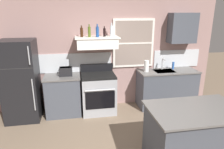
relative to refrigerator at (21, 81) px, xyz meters
The scene contains 17 objects.
back_wall 2.03m from the refrigerator, 11.29° to the left, with size 5.40×0.11×2.70m.
refrigerator is the anchor object (origin of this frame).
counter_left_of_stove 0.95m from the refrigerator, ahead, with size 0.79×0.63×0.91m.
toaster 0.95m from the refrigerator, ahead, with size 0.30×0.20×0.19m.
stove_range 1.70m from the refrigerator, ahead, with size 0.76×0.69×1.09m.
range_hood_shelf 1.82m from the refrigerator, ahead, with size 0.96×0.52×0.24m.
bottle_brown_stout 1.66m from the refrigerator, ahead, with size 0.06×0.06×0.25m.
bottle_olive_oil_square 1.79m from the refrigerator, ahead, with size 0.06×0.06×0.27m.
bottle_blue_liqueur 1.93m from the refrigerator, ahead, with size 0.07×0.07×0.28m.
bottle_balsamic_dark 2.07m from the refrigerator, ahead, with size 0.06×0.06×0.22m.
bottle_clear_tall 2.23m from the refrigerator, ahead, with size 0.06×0.06×0.29m.
counter_right_with_sink 3.37m from the refrigerator, ahead, with size 1.43×0.63×0.91m.
sink_faucet 3.26m from the refrigerator, ahead, with size 0.03×0.17×0.28m.
paper_towel_roll 2.81m from the refrigerator, ahead, with size 0.11×0.11×0.27m, color white.
dish_soap_bottle 3.54m from the refrigerator, ahead, with size 0.06×0.06×0.18m, color blue.
kitchen_island 3.49m from the refrigerator, 34.11° to the right, with size 1.40×0.90×0.91m.
upper_cabinet_right 3.85m from the refrigerator, ahead, with size 0.64×0.32×0.70m.
Camera 1 is at (-0.72, -2.53, 2.26)m, focal length 32.72 mm.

